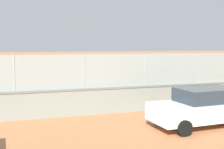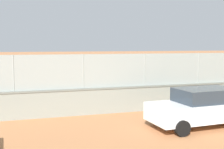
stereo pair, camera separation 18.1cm
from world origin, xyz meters
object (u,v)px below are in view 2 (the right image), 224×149
at_px(courtside_bench, 141,95).
at_px(spare_ball_by_wall, 5,113).
at_px(parked_car_white, 203,107).
at_px(player_foreground_swinging, 121,80).
at_px(sports_ball, 99,74).
at_px(player_near_wall_returning, 98,76).

bearing_deg(courtside_bench, spare_ball_by_wall, 7.34).
bearing_deg(spare_ball_by_wall, courtside_bench, -172.66).
height_order(courtside_bench, parked_car_white, parked_car_white).
xyz_separation_m(spare_ball_by_wall, courtside_bench, (-7.58, -0.98, 0.39)).
distance_m(player_foreground_swinging, sports_ball, 2.82).
bearing_deg(courtside_bench, parked_car_white, 94.86).
relative_size(player_foreground_swinging, courtside_bench, 1.02).
relative_size(player_near_wall_returning, parked_car_white, 0.32).
height_order(sports_ball, spare_ball_by_wall, sports_ball).
bearing_deg(sports_ball, spare_ball_by_wall, 46.50).
relative_size(player_near_wall_returning, courtside_bench, 0.93).
bearing_deg(player_near_wall_returning, parked_car_white, 94.93).
height_order(player_near_wall_returning, sports_ball, player_near_wall_returning).
relative_size(player_foreground_swinging, sports_ball, 11.00).
bearing_deg(player_foreground_swinging, spare_ball_by_wall, 29.63).
relative_size(sports_ball, parked_car_white, 0.03).
bearing_deg(courtside_bench, sports_ball, -79.94).
height_order(player_near_wall_returning, player_foreground_swinging, player_foreground_swinging).
height_order(player_foreground_swinging, spare_ball_by_wall, player_foreground_swinging).
bearing_deg(parked_car_white, courtside_bench, -85.14).
xyz_separation_m(spare_ball_by_wall, parked_car_white, (-8.05, 4.61, 0.76)).
relative_size(sports_ball, spare_ball_by_wall, 0.99).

